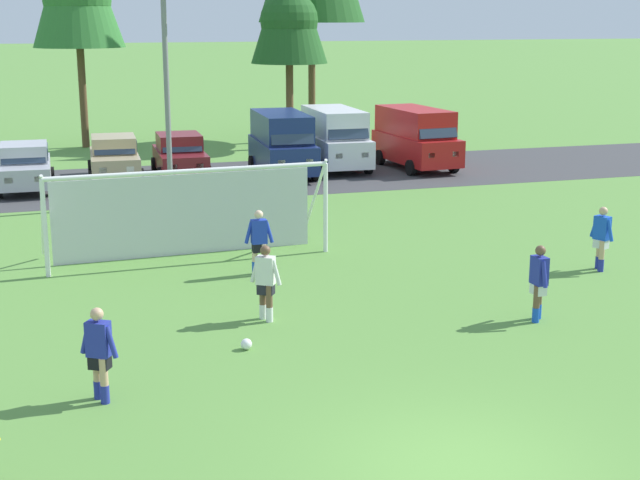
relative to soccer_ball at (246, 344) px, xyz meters
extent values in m
plane|color=#598C3D|center=(1.86, 9.48, -0.11)|extent=(400.00, 400.00, 0.00)
cube|color=#3D3D3F|center=(1.86, 18.83, -0.11)|extent=(52.00, 8.40, 0.01)
sphere|color=white|center=(0.00, 0.00, 0.00)|extent=(0.22, 0.22, 0.22)
sphere|color=black|center=(0.00, 0.00, 0.00)|extent=(0.08, 0.08, 0.08)
sphere|color=red|center=(0.06, 0.00, 0.00)|extent=(0.07, 0.07, 0.07)
cylinder|color=white|center=(3.71, 6.77, 1.11)|extent=(0.12, 0.12, 2.44)
cylinder|color=white|center=(-3.60, 6.41, 1.11)|extent=(0.12, 0.12, 2.44)
cylinder|color=white|center=(0.06, 6.59, 2.33)|extent=(7.32, 0.47, 0.12)
cylinder|color=white|center=(3.67, 7.67, 1.23)|extent=(0.18, 1.95, 2.46)
cylinder|color=white|center=(-3.64, 7.31, 1.23)|extent=(0.18, 1.95, 2.46)
cube|color=silver|center=(0.01, 7.59, 0.99)|extent=(6.95, 0.38, 2.20)
cylinder|color=brown|center=(0.83, 1.48, 0.29)|extent=(0.14, 0.14, 0.80)
cylinder|color=brown|center=(0.74, 1.71, 0.29)|extent=(0.14, 0.14, 0.80)
cylinder|color=white|center=(0.83, 1.48, 0.05)|extent=(0.15, 0.15, 0.32)
cylinder|color=white|center=(0.74, 1.71, 0.05)|extent=(0.15, 0.15, 0.32)
cube|color=black|center=(0.78, 1.60, 0.61)|extent=(0.40, 0.37, 0.28)
cube|color=silver|center=(0.78, 1.60, 0.99)|extent=(0.45, 0.41, 0.60)
sphere|color=brown|center=(0.78, 1.60, 1.42)|extent=(0.22, 0.22, 0.22)
cylinder|color=silver|center=(0.97, 1.42, 0.97)|extent=(0.24, 0.20, 0.55)
cylinder|color=silver|center=(0.60, 1.77, 0.97)|extent=(0.24, 0.20, 0.55)
cylinder|color=tan|center=(9.77, 2.83, 0.29)|extent=(0.14, 0.14, 0.80)
cylinder|color=tan|center=(9.87, 3.08, 0.29)|extent=(0.14, 0.14, 0.80)
cylinder|color=#232D99|center=(9.77, 2.83, 0.05)|extent=(0.15, 0.15, 0.32)
cylinder|color=#232D99|center=(9.87, 3.08, 0.05)|extent=(0.15, 0.15, 0.32)
cube|color=silver|center=(9.82, 2.95, 0.61)|extent=(0.34, 0.40, 0.28)
cube|color=blue|center=(9.82, 2.95, 0.99)|extent=(0.37, 0.44, 0.60)
sphere|color=tan|center=(9.82, 2.95, 1.42)|extent=(0.22, 0.22, 0.22)
cylinder|color=blue|center=(9.88, 2.71, 0.97)|extent=(0.17, 0.25, 0.55)
cylinder|color=blue|center=(9.76, 3.20, 0.97)|extent=(0.17, 0.25, 0.55)
cylinder|color=tan|center=(-2.89, -1.55, 0.29)|extent=(0.14, 0.14, 0.80)
cylinder|color=tan|center=(-2.80, -1.78, 0.29)|extent=(0.14, 0.14, 0.80)
cylinder|color=#232D99|center=(-2.89, -1.55, 0.05)|extent=(0.15, 0.15, 0.32)
cylinder|color=#232D99|center=(-2.80, -1.78, 0.05)|extent=(0.15, 0.15, 0.32)
cube|color=black|center=(-2.85, -1.66, 0.61)|extent=(0.40, 0.36, 0.28)
cube|color=#232D99|center=(-2.85, -1.66, 0.99)|extent=(0.45, 0.40, 0.60)
sphere|color=tan|center=(-2.85, -1.66, 1.42)|extent=(0.22, 0.22, 0.22)
cylinder|color=#232D99|center=(-3.04, -1.50, 0.97)|extent=(0.24, 0.20, 0.55)
cylinder|color=#232D99|center=(-2.65, -1.83, 0.97)|extent=(0.24, 0.20, 0.55)
cylinder|color=beige|center=(1.56, 5.00, 0.29)|extent=(0.14, 0.14, 0.80)
cylinder|color=beige|center=(1.36, 5.15, 0.29)|extent=(0.14, 0.14, 0.80)
cylinder|color=blue|center=(1.56, 5.00, 0.05)|extent=(0.15, 0.15, 0.32)
cylinder|color=blue|center=(1.36, 5.15, 0.05)|extent=(0.15, 0.15, 0.32)
cube|color=black|center=(1.46, 5.08, 0.61)|extent=(0.34, 0.22, 0.28)
cube|color=#1E38B7|center=(1.46, 5.08, 0.99)|extent=(0.38, 0.24, 0.60)
sphere|color=beige|center=(1.46, 5.08, 1.42)|extent=(0.22, 0.22, 0.22)
cylinder|color=#1E38B7|center=(1.71, 5.04, 0.97)|extent=(0.23, 0.09, 0.55)
cylinder|color=#1E38B7|center=(1.21, 5.12, 0.97)|extent=(0.23, 0.09, 0.55)
cylinder|color=brown|center=(6.19, -0.19, 0.29)|extent=(0.14, 0.14, 0.80)
cylinder|color=brown|center=(6.36, 0.01, 0.29)|extent=(0.14, 0.14, 0.80)
cylinder|color=blue|center=(6.19, -0.19, 0.05)|extent=(0.15, 0.15, 0.32)
cylinder|color=blue|center=(6.36, 0.01, 0.05)|extent=(0.15, 0.15, 0.32)
cube|color=silver|center=(6.27, -0.09, 0.61)|extent=(0.23, 0.35, 0.28)
cube|color=#232D99|center=(6.27, -0.09, 0.99)|extent=(0.26, 0.39, 0.60)
sphere|color=brown|center=(6.27, -0.09, 1.42)|extent=(0.22, 0.22, 0.22)
cylinder|color=#232D99|center=(6.24, -0.34, 0.97)|extent=(0.10, 0.23, 0.55)
cylinder|color=#232D99|center=(6.30, 0.16, 0.97)|extent=(0.10, 0.23, 0.55)
cube|color=#B2B2BC|center=(-4.21, 18.58, 0.59)|extent=(1.86, 4.22, 0.76)
cube|color=#B2B2BC|center=(-4.21, 18.73, 1.29)|extent=(1.68, 2.12, 0.64)
cube|color=#28384C|center=(-4.22, 17.76, 1.27)|extent=(1.53, 0.34, 0.55)
cube|color=#28384C|center=(-3.37, 18.72, 1.29)|extent=(0.06, 1.79, 0.45)
cube|color=white|center=(-3.74, 16.51, 0.64)|extent=(0.28, 0.08, 0.20)
cube|color=white|center=(-4.73, 16.53, 0.64)|extent=(0.28, 0.08, 0.20)
cube|color=#B21414|center=(-3.69, 20.63, 0.64)|extent=(0.28, 0.08, 0.20)
cube|color=#B21414|center=(-4.68, 20.65, 0.64)|extent=(0.28, 0.08, 0.20)
cylinder|color=black|center=(-3.33, 17.27, 0.21)|extent=(0.25, 0.64, 0.64)
cylinder|color=black|center=(-3.29, 19.87, 0.21)|extent=(0.25, 0.64, 0.64)
cylinder|color=black|center=(-5.09, 19.89, 0.21)|extent=(0.25, 0.64, 0.64)
cube|color=tan|center=(-0.88, 19.86, 0.59)|extent=(1.98, 4.27, 0.76)
cube|color=tan|center=(-0.87, 20.01, 1.29)|extent=(1.74, 2.17, 0.64)
cube|color=#28384C|center=(-0.91, 19.04, 1.27)|extent=(1.54, 0.38, 0.55)
cube|color=#28384C|center=(-0.03, 19.97, 1.29)|extent=(0.12, 1.79, 0.45)
cube|color=white|center=(-0.47, 17.78, 0.64)|extent=(0.28, 0.09, 0.20)
cube|color=white|center=(-1.46, 17.82, 0.64)|extent=(0.28, 0.09, 0.20)
cube|color=#B21414|center=(-0.29, 21.89, 0.64)|extent=(0.28, 0.09, 0.20)
cube|color=#B21414|center=(-1.28, 21.94, 0.64)|extent=(0.28, 0.09, 0.20)
cylinder|color=black|center=(-0.03, 18.52, 0.21)|extent=(0.27, 0.65, 0.64)
cylinder|color=black|center=(-1.83, 18.59, 0.21)|extent=(0.27, 0.65, 0.64)
cylinder|color=black|center=(0.08, 21.12, 0.21)|extent=(0.27, 0.65, 0.64)
cylinder|color=black|center=(-1.72, 21.20, 0.21)|extent=(0.27, 0.65, 0.64)
cube|color=maroon|center=(1.68, 19.79, 0.59)|extent=(1.92, 4.25, 0.76)
cube|color=maroon|center=(1.69, 19.94, 1.29)|extent=(1.72, 2.15, 0.64)
cube|color=#28384C|center=(1.66, 18.97, 1.27)|extent=(1.54, 0.36, 0.55)
cube|color=#28384C|center=(2.52, 19.92, 1.29)|extent=(0.09, 1.79, 0.45)
cube|color=white|center=(2.12, 17.72, 0.64)|extent=(0.28, 0.09, 0.20)
cube|color=white|center=(1.13, 17.74, 0.64)|extent=(0.28, 0.09, 0.20)
cube|color=#B21414|center=(2.24, 21.83, 0.64)|extent=(0.28, 0.09, 0.20)
cube|color=#B21414|center=(1.25, 21.86, 0.64)|extent=(0.28, 0.09, 0.20)
cylinder|color=black|center=(2.54, 18.46, 0.21)|extent=(0.26, 0.65, 0.64)
cylinder|color=black|center=(0.75, 18.51, 0.21)|extent=(0.26, 0.65, 0.64)
cylinder|color=black|center=(2.62, 21.06, 0.21)|extent=(0.26, 0.65, 0.64)
cylinder|color=black|center=(0.82, 21.12, 0.21)|extent=(0.26, 0.65, 0.64)
cube|color=navy|center=(5.67, 18.89, 0.76)|extent=(2.19, 4.89, 1.10)
cube|color=navy|center=(5.68, 19.09, 1.86)|extent=(2.00, 4.18, 1.10)
cube|color=#28384C|center=(5.59, 17.12, 1.84)|extent=(1.69, 0.54, 0.91)
cube|color=#28384C|center=(6.59, 19.04, 1.86)|extent=(0.21, 3.48, 0.77)
cube|color=white|center=(6.10, 16.50, 0.81)|extent=(0.28, 0.09, 0.20)
cube|color=white|center=(5.02, 16.56, 0.81)|extent=(0.28, 0.09, 0.20)
cube|color=#B21414|center=(6.33, 21.22, 0.81)|extent=(0.28, 0.09, 0.20)
cube|color=#B21414|center=(5.25, 21.27, 0.81)|extent=(0.28, 0.09, 0.20)
cylinder|color=black|center=(6.58, 17.35, 0.21)|extent=(0.27, 0.65, 0.64)
cylinder|color=black|center=(4.62, 17.45, 0.21)|extent=(0.27, 0.65, 0.64)
cylinder|color=black|center=(6.72, 20.33, 0.21)|extent=(0.27, 0.65, 0.64)
cylinder|color=black|center=(4.77, 20.42, 0.21)|extent=(0.27, 0.65, 0.64)
cube|color=silver|center=(8.20, 19.83, 0.76)|extent=(2.09, 4.85, 1.10)
cube|color=silver|center=(8.20, 20.03, 1.86)|extent=(1.92, 4.15, 1.10)
cube|color=#28384C|center=(8.15, 18.06, 1.84)|extent=(1.68, 0.51, 0.91)
cube|color=#28384C|center=(9.11, 20.01, 1.86)|extent=(0.14, 3.48, 0.77)
cube|color=white|center=(8.67, 17.46, 0.81)|extent=(0.28, 0.09, 0.20)
cube|color=white|center=(7.59, 17.49, 0.81)|extent=(0.28, 0.09, 0.20)
cube|color=#B21414|center=(8.80, 22.18, 0.81)|extent=(0.28, 0.09, 0.20)
cube|color=#B21414|center=(7.72, 22.21, 0.81)|extent=(0.28, 0.09, 0.20)
cylinder|color=black|center=(9.14, 18.32, 0.21)|extent=(0.26, 0.65, 0.64)
cylinder|color=black|center=(7.18, 18.37, 0.21)|extent=(0.26, 0.65, 0.64)
cylinder|color=black|center=(9.22, 21.29, 0.21)|extent=(0.26, 0.65, 0.64)
cylinder|color=black|center=(7.26, 21.35, 0.21)|extent=(0.26, 0.65, 0.64)
cube|color=red|center=(11.52, 18.99, 0.76)|extent=(2.31, 4.93, 1.10)
cube|color=red|center=(11.50, 19.19, 1.86)|extent=(2.10, 4.22, 1.10)
cube|color=#28384C|center=(11.65, 17.23, 1.84)|extent=(1.70, 0.58, 0.91)
cube|color=#28384C|center=(12.41, 19.26, 1.86)|extent=(0.30, 3.48, 0.77)
cube|color=white|center=(12.23, 16.68, 0.81)|extent=(0.29, 0.10, 0.20)
cube|color=white|center=(11.15, 16.60, 0.81)|extent=(0.29, 0.10, 0.20)
cube|color=#B21414|center=(11.88, 21.39, 0.81)|extent=(0.29, 0.10, 0.20)
cube|color=#B21414|center=(10.80, 21.31, 0.81)|extent=(0.29, 0.10, 0.20)
cylinder|color=black|center=(12.60, 17.58, 0.21)|extent=(0.29, 0.66, 0.64)
cylinder|color=black|center=(10.65, 17.44, 0.21)|extent=(0.29, 0.66, 0.64)
cylinder|color=black|center=(12.38, 20.55, 0.21)|extent=(0.29, 0.66, 0.64)
cylinder|color=black|center=(10.43, 20.41, 0.21)|extent=(0.29, 0.66, 0.64)
cylinder|color=brown|center=(-1.49, 29.71, 2.30)|extent=(0.36, 0.36, 4.81)
cylinder|color=brown|center=(8.06, 26.57, 1.93)|extent=(0.36, 0.36, 4.08)
cone|color=#1E511E|center=(8.06, 26.57, 6.82)|extent=(3.67, 3.67, 5.71)
sphere|color=#1E511E|center=(8.06, 26.57, 5.96)|extent=(2.75, 2.75, 2.75)
cylinder|color=brown|center=(9.88, 28.96, 2.87)|extent=(0.36, 0.36, 5.96)
cylinder|color=slate|center=(0.58, 14.59, 3.55)|extent=(0.18, 0.18, 7.32)
cylinder|color=slate|center=(0.58, 14.59, 0.04)|extent=(0.32, 0.32, 0.30)
camera|label=1|loc=(-3.49, -16.34, 6.18)|focal=51.21mm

